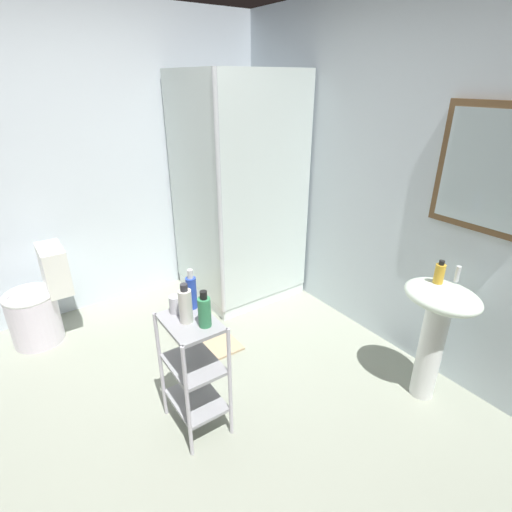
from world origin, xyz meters
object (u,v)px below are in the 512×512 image
object	(u,v)px
body_wash_bottle_green	(204,311)
toilet	(39,304)
rinse_cup	(175,304)
shower_stall	(236,250)
storage_cart	(194,366)
shampoo_bottle_blue	(191,292)
bath_mat	(204,338)
lotion_bottle_white	(185,305)
pedestal_sink	(437,320)
hand_soap_bottle	(440,273)

from	to	relation	value
body_wash_bottle_green	toilet	bearing A→B (deg)	-157.28
body_wash_bottle_green	rinse_cup	size ratio (longest dim) A/B	2.00
shower_stall	body_wash_bottle_green	bearing A→B (deg)	-37.61
storage_cart	shampoo_bottle_blue	xyz separation A→B (m)	(-0.12, 0.07, 0.41)
storage_cart	bath_mat	distance (m)	0.95
lotion_bottle_white	shampoo_bottle_blue	distance (m)	0.14
shower_stall	pedestal_sink	bearing A→B (deg)	9.06
shampoo_bottle_blue	rinse_cup	xyz separation A→B (m)	(-0.00, -0.10, -0.05)
hand_soap_bottle	bath_mat	bearing A→B (deg)	-144.62
lotion_bottle_white	bath_mat	world-z (taller)	lotion_bottle_white
toilet	hand_soap_bottle	world-z (taller)	hand_soap_bottle
toilet	lotion_bottle_white	bearing A→B (deg)	21.89
toilet	body_wash_bottle_green	bearing A→B (deg)	22.72
pedestal_sink	toilet	xyz separation A→B (m)	(-2.10, -1.95, -0.26)
rinse_cup	toilet	bearing A→B (deg)	-156.86
toilet	bath_mat	distance (m)	1.31
pedestal_sink	hand_soap_bottle	bearing A→B (deg)	165.63
hand_soap_bottle	body_wash_bottle_green	world-z (taller)	hand_soap_bottle
pedestal_sink	rinse_cup	world-z (taller)	rinse_cup
shower_stall	storage_cart	bearing A→B (deg)	-40.83
shower_stall	toilet	xyz separation A→B (m)	(-0.26, -1.65, -0.15)
toilet	shampoo_bottle_blue	xyz separation A→B (m)	(1.36, 0.68, 0.53)
lotion_bottle_white	body_wash_bottle_green	xyz separation A→B (m)	(0.09, 0.06, -0.01)
hand_soap_bottle	rinse_cup	size ratio (longest dim) A/B	1.42
pedestal_sink	shampoo_bottle_blue	distance (m)	1.49
shower_stall	shampoo_bottle_blue	distance (m)	1.52
rinse_cup	shampoo_bottle_blue	bearing A→B (deg)	87.59
rinse_cup	hand_soap_bottle	bearing A→B (deg)	63.21
pedestal_sink	rinse_cup	xyz separation A→B (m)	(-0.75, -1.37, 0.21)
shampoo_bottle_blue	rinse_cup	size ratio (longest dim) A/B	2.31
storage_cart	lotion_bottle_white	bearing A→B (deg)	-113.29
hand_soap_bottle	pedestal_sink	bearing A→B (deg)	-14.37
shower_stall	bath_mat	world-z (taller)	shower_stall
shower_stall	bath_mat	size ratio (longest dim) A/B	3.33
storage_cart	shampoo_bottle_blue	size ratio (longest dim) A/B	3.11
toilet	body_wash_bottle_green	size ratio (longest dim) A/B	3.69
shower_stall	rinse_cup	world-z (taller)	shower_stall
toilet	hand_soap_bottle	xyz separation A→B (m)	(2.05, 1.96, 0.56)
pedestal_sink	lotion_bottle_white	bearing A→B (deg)	-115.15
shower_stall	lotion_bottle_white	xyz separation A→B (m)	(1.21, -1.06, 0.38)
rinse_cup	bath_mat	size ratio (longest dim) A/B	0.17
rinse_cup	bath_mat	distance (m)	1.09
shower_stall	pedestal_sink	world-z (taller)	shower_stall
hand_soap_bottle	lotion_bottle_white	xyz separation A→B (m)	(-0.58, -1.37, -0.03)
bath_mat	lotion_bottle_white	bearing A→B (deg)	-31.53
hand_soap_bottle	body_wash_bottle_green	distance (m)	1.40
storage_cart	body_wash_bottle_green	distance (m)	0.40
storage_cart	rinse_cup	size ratio (longest dim) A/B	7.20
shower_stall	lotion_bottle_white	size ratio (longest dim) A/B	8.88
pedestal_sink	rinse_cup	size ratio (longest dim) A/B	7.88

